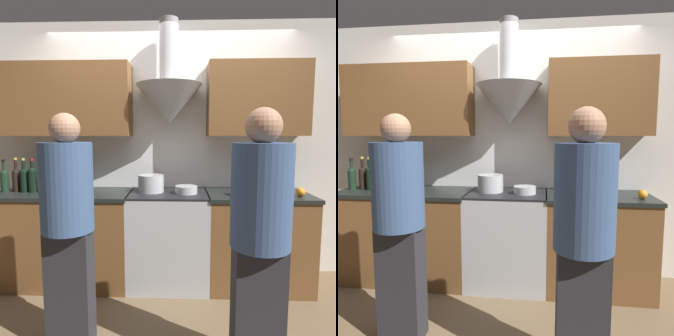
% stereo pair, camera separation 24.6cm
% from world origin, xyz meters
% --- Properties ---
extents(ground_plane, '(12.00, 12.00, 0.00)m').
position_xyz_m(ground_plane, '(0.00, 0.00, 0.00)').
color(ground_plane, brown).
extents(wall_back, '(8.40, 0.64, 2.60)m').
position_xyz_m(wall_back, '(-0.06, 0.59, 1.47)').
color(wall_back, white).
rests_on(wall_back, ground_plane).
extents(counter_left, '(1.32, 0.62, 0.91)m').
position_xyz_m(counter_left, '(-1.03, 0.32, 0.45)').
color(counter_left, brown).
rests_on(counter_left, ground_plane).
extents(counter_right, '(0.97, 0.62, 0.91)m').
position_xyz_m(counter_right, '(0.85, 0.32, 0.45)').
color(counter_right, brown).
rests_on(counter_right, ground_plane).
extents(stove_range, '(0.76, 0.60, 0.91)m').
position_xyz_m(stove_range, '(0.00, 0.33, 0.46)').
color(stove_range, '#B7BABC').
rests_on(stove_range, ground_plane).
extents(wine_bottle_0, '(0.08, 0.08, 0.32)m').
position_xyz_m(wine_bottle_0, '(-1.60, 0.31, 1.03)').
color(wine_bottle_0, black).
rests_on(wine_bottle_0, counter_left).
extents(wine_bottle_1, '(0.07, 0.07, 0.33)m').
position_xyz_m(wine_bottle_1, '(-1.49, 0.33, 1.04)').
color(wine_bottle_1, black).
rests_on(wine_bottle_1, counter_left).
extents(wine_bottle_2, '(0.07, 0.07, 0.33)m').
position_xyz_m(wine_bottle_2, '(-1.40, 0.31, 1.04)').
color(wine_bottle_2, black).
rests_on(wine_bottle_2, counter_left).
extents(wine_bottle_3, '(0.08, 0.08, 0.33)m').
position_xyz_m(wine_bottle_3, '(-1.32, 0.31, 1.04)').
color(wine_bottle_3, black).
rests_on(wine_bottle_3, counter_left).
extents(wine_bottle_4, '(0.08, 0.08, 0.33)m').
position_xyz_m(wine_bottle_4, '(-1.21, 0.31, 1.04)').
color(wine_bottle_4, black).
rests_on(wine_bottle_4, counter_left).
extents(wine_bottle_5, '(0.08, 0.08, 0.34)m').
position_xyz_m(wine_bottle_5, '(-1.10, 0.30, 1.05)').
color(wine_bottle_5, black).
rests_on(wine_bottle_5, counter_left).
extents(wine_bottle_6, '(0.08, 0.08, 0.34)m').
position_xyz_m(wine_bottle_6, '(-1.02, 0.32, 1.04)').
color(wine_bottle_6, black).
rests_on(wine_bottle_6, counter_left).
extents(wine_bottle_7, '(0.07, 0.07, 0.35)m').
position_xyz_m(wine_bottle_7, '(-0.92, 0.33, 1.05)').
color(wine_bottle_7, black).
rests_on(wine_bottle_7, counter_left).
extents(stock_pot, '(0.25, 0.25, 0.17)m').
position_xyz_m(stock_pot, '(-0.17, 0.36, 0.99)').
color(stock_pot, '#B7BABC').
rests_on(stock_pot, stove_range).
extents(mixing_bowl, '(0.21, 0.21, 0.07)m').
position_xyz_m(mixing_bowl, '(0.17, 0.30, 0.94)').
color(mixing_bowl, '#B7BABC').
rests_on(mixing_bowl, stove_range).
extents(orange_fruit, '(0.08, 0.08, 0.08)m').
position_xyz_m(orange_fruit, '(1.20, 0.18, 0.95)').
color(orange_fruit, orange).
rests_on(orange_fruit, counter_right).
extents(saucepan, '(0.16, 0.16, 0.09)m').
position_xyz_m(saucepan, '(0.68, 0.21, 0.95)').
color(saucepan, '#B7BABC').
rests_on(saucepan, counter_right).
extents(chefs_knife, '(0.20, 0.11, 0.01)m').
position_xyz_m(chefs_knife, '(0.90, 0.25, 0.91)').
color(chefs_knife, silver).
rests_on(chefs_knife, counter_right).
extents(person_foreground_left, '(0.35, 0.35, 1.60)m').
position_xyz_m(person_foreground_left, '(-0.64, -0.58, 0.88)').
color(person_foreground_left, '#28282D').
rests_on(person_foreground_left, ground_plane).
extents(person_foreground_right, '(0.35, 0.35, 1.61)m').
position_xyz_m(person_foreground_right, '(0.58, -0.79, 0.89)').
color(person_foreground_right, '#28282D').
rests_on(person_foreground_right, ground_plane).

